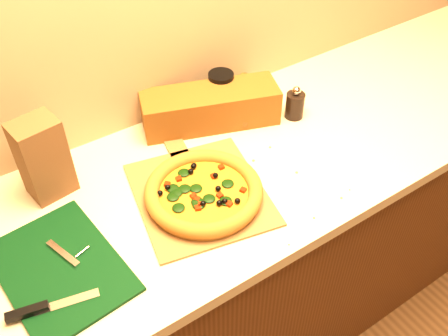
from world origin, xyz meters
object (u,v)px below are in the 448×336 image
(wine_glass, at_px, (46,145))
(dark_jar, at_px, (221,91))
(pizza_peel, at_px, (198,190))
(pepper_grinder, at_px, (295,105))
(cutting_board, at_px, (59,270))
(pizza, at_px, (204,192))
(rolling_pin, at_px, (243,94))

(wine_glass, height_order, dark_jar, wine_glass)
(wine_glass, xyz_separation_m, dark_jar, (0.57, 0.02, -0.06))
(pizza_peel, height_order, pepper_grinder, pepper_grinder)
(pizza_peel, xyz_separation_m, cutting_board, (-0.41, -0.04, 0.00))
(pepper_grinder, xyz_separation_m, wine_glass, (-0.73, 0.15, 0.07))
(pizza_peel, height_order, pizza, pizza)
(cutting_board, xyz_separation_m, dark_jar, (0.67, 0.33, 0.06))
(rolling_pin, relative_size, dark_jar, 2.23)
(pepper_grinder, bearing_deg, rolling_pin, 116.37)
(rolling_pin, bearing_deg, pizza_peel, -141.06)
(pizza, height_order, dark_jar, dark_jar)
(pizza, height_order, cutting_board, pizza)
(cutting_board, relative_size, rolling_pin, 1.29)
(rolling_pin, bearing_deg, cutting_board, -156.76)
(pizza, relative_size, rolling_pin, 1.08)
(pizza, distance_m, cutting_board, 0.40)
(dark_jar, bearing_deg, pepper_grinder, -44.99)
(rolling_pin, bearing_deg, dark_jar, 178.75)
(dark_jar, bearing_deg, pizza, -129.92)
(cutting_board, distance_m, rolling_pin, 0.82)
(pepper_grinder, height_order, rolling_pin, pepper_grinder)
(cutting_board, height_order, dark_jar, dark_jar)
(cutting_board, bearing_deg, pepper_grinder, 5.26)
(pizza, height_order, wine_glass, wine_glass)
(pepper_grinder, relative_size, rolling_pin, 0.39)
(cutting_board, relative_size, wine_glass, 2.19)
(cutting_board, relative_size, dark_jar, 2.88)
(pizza, bearing_deg, pizza_peel, 84.94)
(pepper_grinder, height_order, wine_glass, wine_glass)
(rolling_pin, bearing_deg, pizza, -138.03)
(dark_jar, bearing_deg, pizza_peel, -132.86)
(cutting_board, distance_m, wine_glass, 0.34)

